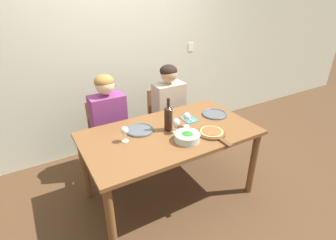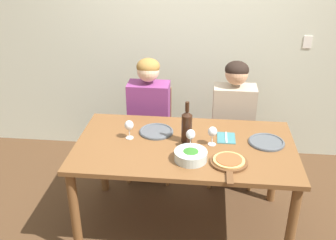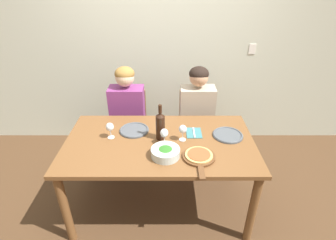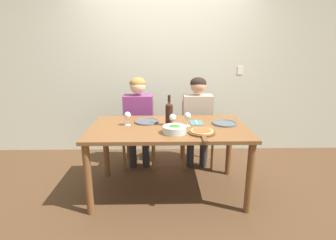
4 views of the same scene
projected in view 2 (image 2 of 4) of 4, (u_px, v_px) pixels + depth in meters
The scene contains 16 objects.
ground_plane at pixel (183, 223), 3.33m from camera, with size 40.00×40.00×0.00m, color #4C331E.
back_wall at pixel (195, 28), 3.89m from camera, with size 10.00×0.06×2.70m.
dining_table at pixel (185, 155), 3.03m from camera, with size 1.67×0.93×0.77m.
chair_left at pixel (151, 129), 3.86m from camera, with size 0.42×0.42×0.86m.
chair_right at pixel (231, 133), 3.79m from camera, with size 0.42×0.42×0.86m.
person_woman at pixel (149, 110), 3.65m from camera, with size 0.47×0.51×1.21m.
person_man at pixel (234, 113), 3.58m from camera, with size 0.47×0.51×1.21m.
wine_bottle at pixel (187, 126), 2.96m from camera, with size 0.08×0.08×0.33m.
broccoli_bowl at pixel (191, 155), 2.77m from camera, with size 0.23×0.23×0.08m.
dinner_plate_left at pixel (156, 131), 3.15m from camera, with size 0.27×0.27×0.02m.
dinner_plate_right at pixel (266, 142), 3.00m from camera, with size 0.27×0.27×0.02m.
pizza_on_board at pixel (229, 162), 2.73m from camera, with size 0.26×0.40×0.04m.
wine_glass_left at pixel (129, 126), 3.03m from camera, with size 0.07×0.07×0.15m.
wine_glass_right at pixel (212, 132), 2.93m from camera, with size 0.07×0.07×0.15m.
wine_glass_centre at pixel (191, 135), 2.89m from camera, with size 0.07×0.07×0.15m.
fork_on_napkin at pixel (226, 138), 3.07m from camera, with size 0.14×0.18×0.01m.
Camera 2 is at (0.14, -2.59, 2.26)m, focal length 42.00 mm.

